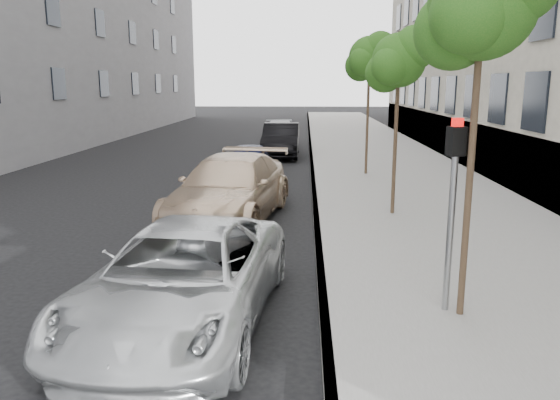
# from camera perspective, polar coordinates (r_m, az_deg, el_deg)

# --- Properties ---
(ground) EXTENTS (160.00, 160.00, 0.00)m
(ground) POSITION_cam_1_polar(r_m,az_deg,el_deg) (7.21, -4.75, -17.11)
(ground) COLOR black
(ground) RESTS_ON ground
(sidewalk) EXTENTS (6.40, 72.00, 0.14)m
(sidewalk) POSITION_cam_1_polar(r_m,az_deg,el_deg) (30.63, 9.08, 5.48)
(sidewalk) COLOR gray
(sidewalk) RESTS_ON ground
(curb) EXTENTS (0.15, 72.00, 0.14)m
(curb) POSITION_cam_1_polar(r_m,az_deg,el_deg) (30.44, 3.20, 5.57)
(curb) COLOR #9E9B93
(curb) RESTS_ON ground
(tree_near) EXTENTS (1.78, 1.58, 5.27)m
(tree_near) POSITION_cam_1_polar(r_m,az_deg,el_deg) (8.16, 20.58, 18.48)
(tree_near) COLOR #38281C
(tree_near) RESTS_ON sidewalk
(tree_mid) EXTENTS (1.70, 1.50, 4.78)m
(tree_mid) POSITION_cam_1_polar(r_m,az_deg,el_deg) (14.45, 12.42, 14.06)
(tree_mid) COLOR #38281C
(tree_mid) RESTS_ON sidewalk
(tree_far) EXTENTS (1.84, 1.64, 5.22)m
(tree_far) POSITION_cam_1_polar(r_m,az_deg,el_deg) (20.90, 9.42, 14.51)
(tree_far) COLOR #38281C
(tree_far) RESTS_ON sidewalk
(signal_pole) EXTENTS (0.29, 0.25, 2.89)m
(signal_pole) POSITION_cam_1_polar(r_m,az_deg,el_deg) (8.34, 17.61, 0.79)
(signal_pole) COLOR #939699
(signal_pole) RESTS_ON sidewalk
(minivan) EXTENTS (2.91, 5.51, 1.48)m
(minivan) POSITION_cam_1_polar(r_m,az_deg,el_deg) (8.13, -10.13, -8.08)
(minivan) COLOR silver
(minivan) RESTS_ON ground
(suv) EXTENTS (3.23, 6.06, 1.67)m
(suv) POSITION_cam_1_polar(r_m,az_deg,el_deg) (14.20, -5.25, 1.17)
(suv) COLOR #CBAF91
(suv) RESTS_ON ground
(sedan_blue) EXTENTS (1.61, 3.87, 1.31)m
(sedan_blue) POSITION_cam_1_polar(r_m,az_deg,el_deg) (20.47, -3.31, 4.04)
(sedan_blue) COLOR black
(sedan_blue) RESTS_ON ground
(sedan_black) EXTENTS (1.72, 4.88, 1.60)m
(sedan_black) POSITION_cam_1_polar(r_m,az_deg,el_deg) (26.76, 0.12, 6.28)
(sedan_black) COLOR black
(sedan_black) RESTS_ON ground
(sedan_rear) EXTENTS (2.33, 4.87, 1.37)m
(sedan_rear) POSITION_cam_1_polar(r_m,az_deg,el_deg) (32.16, 0.05, 7.04)
(sedan_rear) COLOR #9A9DA2
(sedan_rear) RESTS_ON ground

